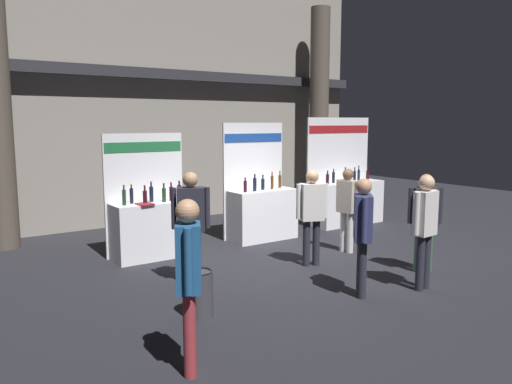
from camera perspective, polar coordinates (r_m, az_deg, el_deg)
ground_plane at (r=9.08m, az=4.40°, el=-7.69°), size 24.00×24.00×0.00m
hall_colonnade at (r=12.74m, az=-9.16°, el=11.10°), size 11.10×1.27×6.46m
exhibitor_booth_0 at (r=9.34m, az=-11.61°, el=-3.62°), size 1.51×0.70×2.23m
exhibitor_booth_1 at (r=10.54m, az=0.61°, el=-1.99°), size 1.48×0.66×2.42m
exhibitor_booth_2 at (r=12.32m, az=10.08°, el=-0.65°), size 1.97×0.66×2.54m
trash_bin at (r=6.53m, az=-6.42°, el=-11.27°), size 0.36×0.36×0.60m
visitor_0 at (r=8.60m, az=6.29°, el=-1.97°), size 0.52×0.36×1.63m
visitor_1 at (r=7.71m, az=18.47°, el=-3.35°), size 0.52×0.23×1.69m
visitor_2 at (r=7.63m, az=-7.34°, el=-2.81°), size 0.52×0.41×1.71m
visitor_3 at (r=4.92m, az=-7.60°, el=-8.98°), size 0.35×0.43×1.73m
visitor_4 at (r=7.19m, az=11.91°, el=-3.74°), size 0.48×0.50×1.67m
visitor_5 at (r=8.62m, az=18.47°, el=-2.37°), size 0.46×0.43×1.61m
visitor_6 at (r=9.60m, az=10.25°, el=-1.29°), size 0.28×0.51×1.58m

